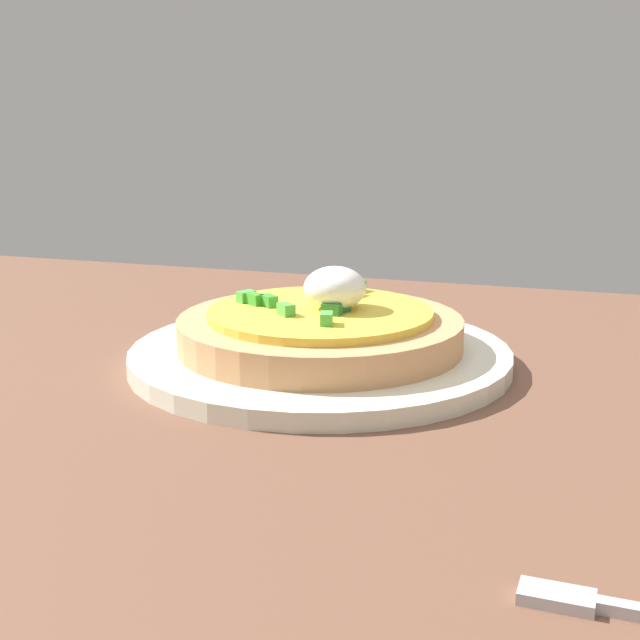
# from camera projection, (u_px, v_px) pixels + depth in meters

# --- Properties ---
(dining_table) EXTENTS (1.15, 0.77, 0.03)m
(dining_table) POSITION_uv_depth(u_px,v_px,m) (373.00, 429.00, 0.54)
(dining_table) COLOR brown
(dining_table) RESTS_ON ground
(plate) EXTENTS (0.27, 0.27, 0.01)m
(plate) POSITION_uv_depth(u_px,v_px,m) (320.00, 356.00, 0.61)
(plate) COLOR silver
(plate) RESTS_ON dining_table
(pizza) EXTENTS (0.20, 0.20, 0.06)m
(pizza) POSITION_uv_depth(u_px,v_px,m) (321.00, 327.00, 0.61)
(pizza) COLOR tan
(pizza) RESTS_ON plate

